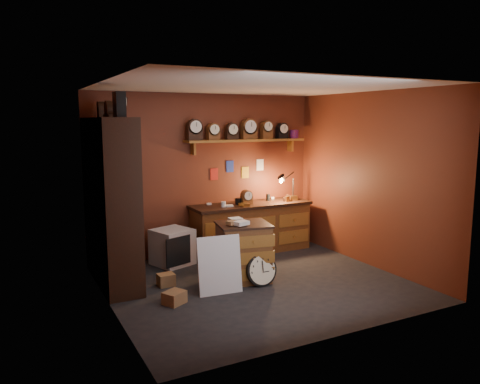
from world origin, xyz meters
name	(u,v)px	position (x,y,z in m)	size (l,w,h in m)	color
floor	(257,284)	(0.00, 0.00, 0.00)	(4.00, 4.00, 0.00)	black
room_shell	(257,160)	(0.04, 0.11, 1.72)	(4.02, 3.62, 2.71)	maroon
shelving_unit	(109,195)	(-1.79, 0.98, 1.25)	(0.47, 1.60, 2.58)	black
workbench	(251,225)	(0.71, 1.47, 0.47)	(2.12, 0.66, 1.36)	brown
low_cabinet	(244,250)	(-0.10, 0.22, 0.45)	(0.83, 0.74, 0.92)	brown
big_round_clock	(261,270)	(0.02, -0.09, 0.22)	(0.45, 0.16, 0.46)	black
white_panel	(220,293)	(-0.61, -0.08, 0.00)	(0.59, 0.03, 0.78)	silver
mini_fridge	(172,247)	(-0.75, 1.39, 0.28)	(0.69, 0.71, 0.56)	silver
floor_box_a	(174,298)	(-1.27, -0.16, 0.08)	(0.25, 0.21, 0.16)	olive
floor_box_b	(224,278)	(-0.41, 0.23, 0.07)	(0.22, 0.27, 0.13)	white
floor_box_c	(166,280)	(-1.16, 0.50, 0.08)	(0.22, 0.19, 0.17)	olive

